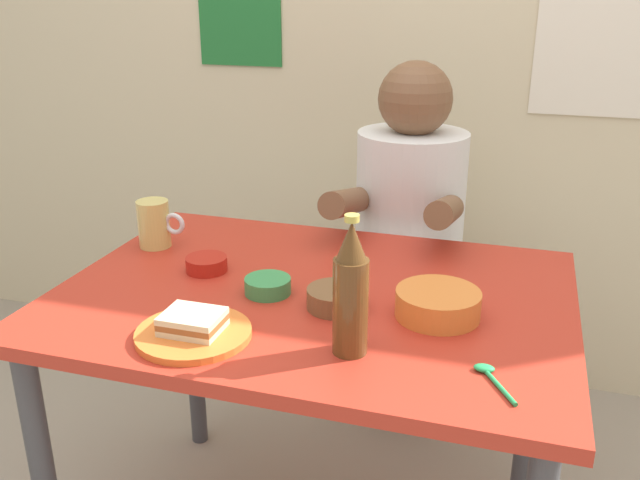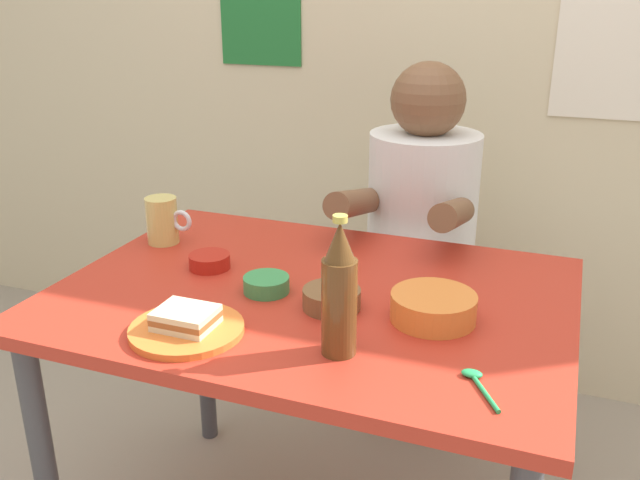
{
  "view_description": "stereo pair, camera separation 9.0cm",
  "coord_description": "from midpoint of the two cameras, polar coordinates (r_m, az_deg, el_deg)",
  "views": [
    {
      "loc": [
        0.41,
        -1.28,
        1.37
      ],
      "look_at": [
        0.0,
        0.05,
        0.84
      ],
      "focal_mm": 38.24,
      "sensor_mm": 36.0,
      "label": 1
    },
    {
      "loc": [
        0.49,
        -1.25,
        1.37
      ],
      "look_at": [
        0.0,
        0.05,
        0.84
      ],
      "focal_mm": 38.24,
      "sensor_mm": 36.0,
      "label": 2
    }
  ],
  "objects": [
    {
      "name": "beer_mug",
      "position": [
        1.77,
        -11.59,
        1.61
      ],
      "size": [
        0.13,
        0.08,
        0.12
      ],
      "color": "#D1BC66",
      "rests_on": "dining_table"
    },
    {
      "name": "sandwich",
      "position": [
        1.32,
        -9.24,
        -6.47
      ],
      "size": [
        0.11,
        0.09,
        0.04
      ],
      "color": "beige",
      "rests_on": "plate_orange"
    },
    {
      "name": "stool",
      "position": [
        2.18,
        9.17,
        -7.4
      ],
      "size": [
        0.34,
        0.34,
        0.45
      ],
      "color": "#4C4C51",
      "rests_on": "ground"
    },
    {
      "name": "soup_bowl_orange",
      "position": [
        1.37,
        11.33,
        -5.45
      ],
      "size": [
        0.17,
        0.17,
        0.05
      ],
      "color": "orange",
      "rests_on": "dining_table"
    },
    {
      "name": "condiment_bowl_brown",
      "position": [
        1.4,
        2.83,
        -4.87
      ],
      "size": [
        0.12,
        0.12,
        0.04
      ],
      "color": "brown",
      "rests_on": "dining_table"
    },
    {
      "name": "wall_back",
      "position": [
        2.36,
        10.25,
        18.77
      ],
      "size": [
        4.4,
        0.09,
        2.6
      ],
      "color": "beige",
      "rests_on": "ground"
    },
    {
      "name": "person_seated",
      "position": [
        2.01,
        9.77,
        2.99
      ],
      "size": [
        0.33,
        0.56,
        0.72
      ],
      "color": "white",
      "rests_on": "stool"
    },
    {
      "name": "dining_table",
      "position": [
        1.53,
        1.03,
        -7.45
      ],
      "size": [
        1.1,
        0.8,
        0.74
      ],
      "color": "#B72D1E",
      "rests_on": "ground"
    },
    {
      "name": "dip_bowl_green",
      "position": [
        1.47,
        -2.77,
        -3.69
      ],
      "size": [
        0.1,
        0.1,
        0.03
      ],
      "color": "#388C4C",
      "rests_on": "dining_table"
    },
    {
      "name": "beer_bottle",
      "position": [
        1.2,
        3.79,
        -4.46
      ],
      "size": [
        0.06,
        0.06,
        0.26
      ],
      "color": "#593819",
      "rests_on": "dining_table"
    },
    {
      "name": "spoon",
      "position": [
        1.2,
        15.14,
        -11.35
      ],
      "size": [
        0.08,
        0.11,
        0.01
      ],
      "color": "#26A559",
      "rests_on": "dining_table"
    },
    {
      "name": "plate_orange",
      "position": [
        1.33,
        -9.18,
        -7.43
      ],
      "size": [
        0.22,
        0.22,
        0.01
      ],
      "primitive_type": "cylinder",
      "color": "orange",
      "rests_on": "dining_table"
    },
    {
      "name": "sambal_bowl_red",
      "position": [
        1.61,
        -7.65,
        -1.73
      ],
      "size": [
        0.1,
        0.1,
        0.03
      ],
      "color": "#B21E14",
      "rests_on": "dining_table"
    }
  ]
}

